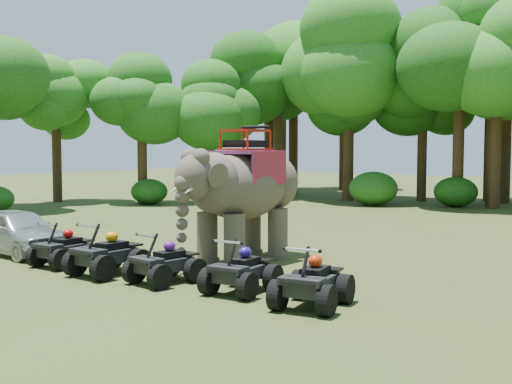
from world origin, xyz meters
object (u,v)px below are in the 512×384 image
parked_car (17,231)px  atv_3 (242,265)px  elephant (243,194)px  atv_4 (312,275)px  atv_0 (64,244)px  atv_2 (165,257)px  atv_1 (107,248)px

parked_car → atv_3: bearing=-86.6°
elephant → atv_4: elephant is taller
atv_0 → elephant: bearing=43.4°
parked_car → atv_0: parked_car is taller
parked_car → atv_2: (6.09, -0.33, -0.08)m
parked_car → atv_0: (2.55, -0.34, -0.08)m
atv_0 → atv_3: bearing=1.0°
elephant → atv_4: size_ratio=2.62×
elephant → atv_0: elephant is taller
elephant → atv_3: elephant is taller
atv_4 → atv_3: bearing=165.1°
parked_car → atv_3: 8.05m
atv_1 → atv_2: bearing=5.8°
parked_car → atv_2: parked_car is taller
elephant → atv_0: bearing=-131.7°
parked_car → atv_4: parked_car is taller
atv_2 → atv_3: size_ratio=0.99×
parked_car → atv_1: (4.36, -0.48, -0.02)m
elephant → atv_3: (2.24, -3.02, -1.21)m
elephant → atv_1: bearing=-109.8°
atv_3 → elephant: bearing=122.5°
elephant → atv_2: size_ratio=2.74×
atv_0 → atv_2: atv_2 is taller
parked_car → atv_0: bearing=-93.5°
atv_0 → atv_3: atv_3 is taller
atv_1 → atv_4: size_ratio=1.05×
atv_3 → atv_4: 1.82m
atv_1 → atv_3: atv_1 is taller
atv_3 → atv_4: bearing=-9.3°
atv_1 → atv_2: atv_1 is taller
atv_1 → atv_4: 5.51m
atv_2 → atv_3: (1.96, 0.25, 0.01)m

